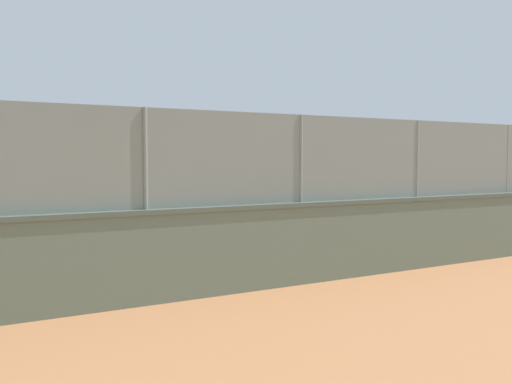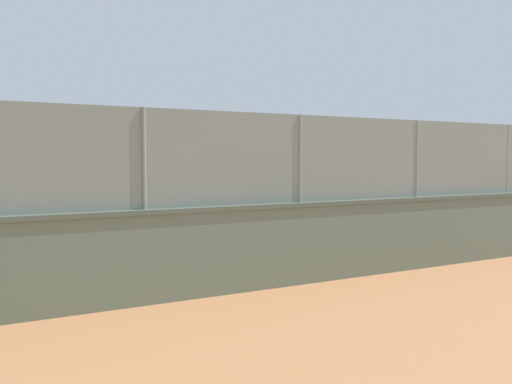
% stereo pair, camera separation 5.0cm
% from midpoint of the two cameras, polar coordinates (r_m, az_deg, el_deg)
% --- Properties ---
extents(ground_plane, '(260.00, 260.00, 0.00)m').
position_cam_midpoint_polar(ground_plane, '(21.43, -11.26, -2.91)').
color(ground_plane, '#B27247').
extents(perimeter_wall, '(30.90, 0.56, 1.55)m').
position_cam_midpoint_polar(perimeter_wall, '(12.33, 16.51, -4.03)').
color(perimeter_wall, slate).
rests_on(perimeter_wall, ground_plane).
extents(fence_panel_on_wall, '(30.35, 0.19, 1.65)m').
position_cam_midpoint_polar(fence_panel_on_wall, '(12.23, 16.64, 3.39)').
color(fence_panel_on_wall, gray).
rests_on(fence_panel_on_wall, perimeter_wall).
extents(player_at_service_line, '(1.15, 0.74, 1.70)m').
position_cam_midpoint_polar(player_at_service_line, '(15.13, -0.94, -1.66)').
color(player_at_service_line, navy).
rests_on(player_at_service_line, ground_plane).
extents(player_baseline_waiting, '(0.98, 0.86, 1.59)m').
position_cam_midpoint_polar(player_baseline_waiting, '(20.68, -18.66, -0.65)').
color(player_baseline_waiting, '#591919').
rests_on(player_baseline_waiting, ground_plane).
extents(player_crossing_court, '(1.05, 0.88, 1.62)m').
position_cam_midpoint_polar(player_crossing_court, '(24.98, -0.45, 0.26)').
color(player_crossing_court, black).
rests_on(player_crossing_court, ground_plane).
extents(sports_ball, '(0.22, 0.22, 0.22)m').
position_cam_midpoint_polar(sports_ball, '(13.87, 5.94, -5.87)').
color(sports_ball, orange).
rests_on(sports_ball, ground_plane).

